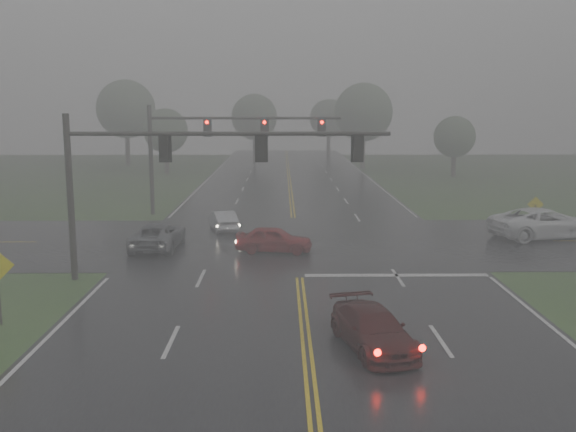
{
  "coord_description": "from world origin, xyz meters",
  "views": [
    {
      "loc": [
        -0.81,
        -14.34,
        7.74
      ],
      "look_at": [
        -0.51,
        16.0,
        2.55
      ],
      "focal_mm": 40.0,
      "sensor_mm": 36.0,
      "label": 1
    }
  ],
  "objects_px": {
    "sedan_red": "(274,252)",
    "signal_gantry_far": "(210,138)",
    "car_grey": "(158,248)",
    "signal_gantry_near": "(170,164)",
    "sedan_silver": "(223,230)",
    "sedan_maroon": "(372,349)",
    "pickup_white": "(543,238)"
  },
  "relations": [
    {
      "from": "sedan_maroon",
      "to": "car_grey",
      "type": "distance_m",
      "value": 17.88
    },
    {
      "from": "sedan_silver",
      "to": "sedan_red",
      "type": "bearing_deg",
      "value": 102.72
    },
    {
      "from": "car_grey",
      "to": "pickup_white",
      "type": "bearing_deg",
      "value": -171.05
    },
    {
      "from": "sedan_maroon",
      "to": "pickup_white",
      "type": "relative_size",
      "value": 0.7
    },
    {
      "from": "sedan_maroon",
      "to": "signal_gantry_far",
      "type": "xyz_separation_m",
      "value": [
        -8.09,
        26.43,
        5.51
      ]
    },
    {
      "from": "sedan_silver",
      "to": "car_grey",
      "type": "relative_size",
      "value": 0.74
    },
    {
      "from": "car_grey",
      "to": "signal_gantry_near",
      "type": "height_order",
      "value": "signal_gantry_near"
    },
    {
      "from": "pickup_white",
      "to": "signal_gantry_far",
      "type": "relative_size",
      "value": 0.47
    },
    {
      "from": "signal_gantry_far",
      "to": "car_grey",
      "type": "bearing_deg",
      "value": -98.32
    },
    {
      "from": "sedan_maroon",
      "to": "sedan_silver",
      "type": "height_order",
      "value": "sedan_maroon"
    },
    {
      "from": "signal_gantry_near",
      "to": "sedan_red",
      "type": "bearing_deg",
      "value": 49.94
    },
    {
      "from": "signal_gantry_near",
      "to": "signal_gantry_far",
      "type": "bearing_deg",
      "value": 90.7
    },
    {
      "from": "sedan_red",
      "to": "car_grey",
      "type": "xyz_separation_m",
      "value": [
        -6.41,
        1.03,
        0.0
      ]
    },
    {
      "from": "signal_gantry_near",
      "to": "sedan_maroon",
      "type": "bearing_deg",
      "value": -47.47
    },
    {
      "from": "sedan_maroon",
      "to": "car_grey",
      "type": "height_order",
      "value": "car_grey"
    },
    {
      "from": "sedan_maroon",
      "to": "car_grey",
      "type": "relative_size",
      "value": 0.87
    },
    {
      "from": "sedan_silver",
      "to": "pickup_white",
      "type": "xyz_separation_m",
      "value": [
        19.28,
        -2.57,
        0.0
      ]
    },
    {
      "from": "sedan_maroon",
      "to": "car_grey",
      "type": "bearing_deg",
      "value": 109.34
    },
    {
      "from": "car_grey",
      "to": "signal_gantry_near",
      "type": "distance_m",
      "value": 8.5
    },
    {
      "from": "sedan_silver",
      "to": "signal_gantry_far",
      "type": "height_order",
      "value": "signal_gantry_far"
    },
    {
      "from": "sedan_maroon",
      "to": "pickup_white",
      "type": "bearing_deg",
      "value": 40.55
    },
    {
      "from": "sedan_maroon",
      "to": "signal_gantry_near",
      "type": "xyz_separation_m",
      "value": [
        -7.87,
        8.58,
        5.25
      ]
    },
    {
      "from": "sedan_maroon",
      "to": "signal_gantry_far",
      "type": "bearing_deg",
      "value": 93.28
    },
    {
      "from": "sedan_red",
      "to": "pickup_white",
      "type": "height_order",
      "value": "pickup_white"
    },
    {
      "from": "sedan_maroon",
      "to": "sedan_red",
      "type": "distance_m",
      "value": 14.35
    },
    {
      "from": "sedan_red",
      "to": "car_grey",
      "type": "height_order",
      "value": "car_grey"
    },
    {
      "from": "car_grey",
      "to": "signal_gantry_near",
      "type": "relative_size",
      "value": 0.36
    },
    {
      "from": "signal_gantry_far",
      "to": "sedan_red",
      "type": "bearing_deg",
      "value": -69.22
    },
    {
      "from": "sedan_maroon",
      "to": "signal_gantry_far",
      "type": "height_order",
      "value": "signal_gantry_far"
    },
    {
      "from": "sedan_red",
      "to": "signal_gantry_near",
      "type": "height_order",
      "value": "signal_gantry_near"
    },
    {
      "from": "sedan_red",
      "to": "signal_gantry_far",
      "type": "distance_m",
      "value": 14.44
    },
    {
      "from": "sedan_red",
      "to": "sedan_silver",
      "type": "xyz_separation_m",
      "value": [
        -3.28,
        6.21,
        0.0
      ]
    }
  ]
}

